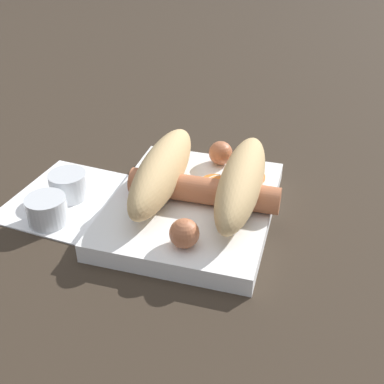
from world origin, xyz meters
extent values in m
plane|color=#33281E|center=(0.00, 0.00, 0.00)|extent=(3.00, 3.00, 0.00)
cube|color=white|center=(0.00, 0.00, 0.01)|extent=(0.21, 0.17, 0.02)
ellipsoid|color=tan|center=(-0.01, -0.03, 0.05)|extent=(0.18, 0.05, 0.05)
ellipsoid|color=tan|center=(-0.01, 0.05, 0.05)|extent=(0.18, 0.05, 0.05)
cylinder|color=#B26642|center=(0.00, 0.01, 0.03)|extent=(0.03, 0.16, 0.03)
sphere|color=#B26642|center=(0.08, 0.01, 0.03)|extent=(0.03, 0.03, 0.03)
sphere|color=#B26642|center=(-0.08, 0.01, 0.03)|extent=(0.03, 0.03, 0.03)
cylinder|color=#F99E4C|center=(-0.03, 0.06, 0.02)|extent=(0.03, 0.03, 0.00)
cylinder|color=orange|center=(-0.04, 0.02, 0.02)|extent=(0.04, 0.04, 0.00)
cylinder|color=#F99E4C|center=(-0.03, 0.05, 0.02)|extent=(0.04, 0.04, 0.00)
cylinder|color=orange|center=(-0.06, 0.05, 0.02)|extent=(0.04, 0.04, 0.00)
cylinder|color=orange|center=(-0.04, 0.02, 0.02)|extent=(0.03, 0.03, 0.00)
torus|color=silver|center=(-0.03, 0.03, 0.02)|extent=(0.04, 0.04, 0.00)
cube|color=white|center=(0.01, -0.14, 0.00)|extent=(0.15, 0.15, 0.00)
cylinder|color=silver|center=(0.01, -0.15, 0.02)|extent=(0.04, 0.04, 0.03)
cylinder|color=#4C662D|center=(0.01, -0.15, 0.01)|extent=(0.04, 0.04, 0.01)
cylinder|color=silver|center=(0.06, -0.14, 0.02)|extent=(0.04, 0.04, 0.03)
cylinder|color=#4C662D|center=(0.06, -0.14, 0.01)|extent=(0.04, 0.04, 0.01)
camera|label=1|loc=(0.41, 0.12, 0.31)|focal=45.00mm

